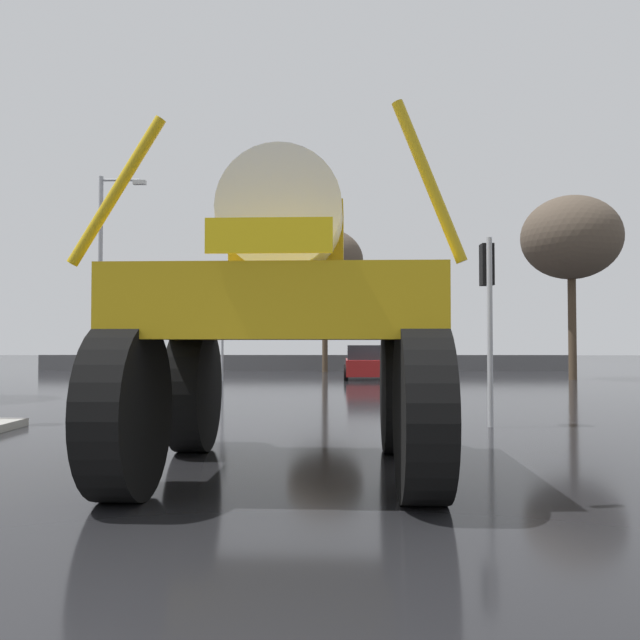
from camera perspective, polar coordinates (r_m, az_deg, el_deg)
name	(u,v)px	position (r m, az deg, el deg)	size (l,w,h in m)	color
ground_plane	(287,395)	(21.16, -2.86, -6.42)	(120.00, 120.00, 0.00)	black
oversize_sprayer	(286,322)	(8.57, -2.91, -0.19)	(4.18, 5.13, 4.19)	black
sedan_ahead	(365,363)	(30.04, 3.86, -3.70)	(1.94, 4.13, 1.52)	maroon
traffic_signal_near_right	(488,289)	(13.71, 14.20, 2.60)	(0.24, 0.54, 3.75)	#A8AAAF
traffic_signal_far_left	(223,311)	(28.60, -8.33, 0.74)	(0.24, 0.55, 4.07)	#A8AAAF
streetlight_far_left	(104,268)	(27.71, -18.09, 4.23)	(1.88, 0.24, 8.26)	#A8AAAF
bare_tree_right	(571,238)	(31.65, 20.76, 6.58)	(4.36, 4.36, 8.15)	#473828
bare_tree_far_center	(325,262)	(36.90, 0.43, 5.04)	(4.25, 4.25, 7.95)	#473828
roadside_barrier	(306,363)	(38.54, -1.21, -3.69)	(31.16, 0.24, 0.90)	#59595B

